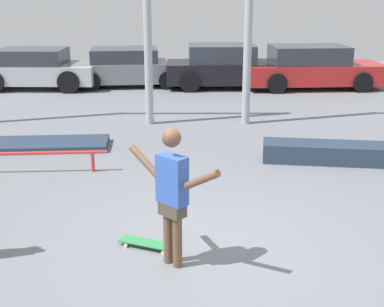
{
  "coord_description": "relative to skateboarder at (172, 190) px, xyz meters",
  "views": [
    {
      "loc": [
        -0.21,
        -6.4,
        3.4
      ],
      "look_at": [
        -0.17,
        1.73,
        0.8
      ],
      "focal_mm": 50.0,
      "sensor_mm": 36.0,
      "label": 1
    }
  ],
  "objects": [
    {
      "name": "grind_rail",
      "position": [
        -2.86,
        3.44,
        -0.67
      ],
      "size": [
        3.03,
        0.24,
        0.41
      ],
      "rotation": [
        0.0,
        0.0,
        0.06
      ],
      "color": "red",
      "rests_on": "ground_plane"
    },
    {
      "name": "grind_box",
      "position": [
        3.12,
        4.05,
        -0.82
      ],
      "size": [
        2.93,
        1.03,
        0.38
      ],
      "primitive_type": "cube",
      "rotation": [
        0.0,
        0.0,
        -0.13
      ],
      "color": "#28384C",
      "rests_on": "ground_plane"
    },
    {
      "name": "parked_car_silver",
      "position": [
        -4.93,
        11.99,
        -0.36
      ],
      "size": [
        3.98,
        2.0,
        1.32
      ],
      "rotation": [
        0.0,
        0.0,
        -0.03
      ],
      "color": "#B7BABF",
      "rests_on": "ground_plane"
    },
    {
      "name": "manual_pad",
      "position": [
        -3.35,
        5.03,
        -0.94
      ],
      "size": [
        3.61,
        1.25,
        0.14
      ],
      "primitive_type": "cube",
      "rotation": [
        0.0,
        0.0,
        0.07
      ],
      "color": "#28384C",
      "rests_on": "ground_plane"
    },
    {
      "name": "parked_car_black",
      "position": [
        1.42,
        12.1,
        -0.31
      ],
      "size": [
        4.05,
        1.94,
        1.44
      ],
      "rotation": [
        0.0,
        0.0,
        0.02
      ],
      "color": "black",
      "rests_on": "ground_plane"
    },
    {
      "name": "skateboard",
      "position": [
        -0.35,
        0.44,
        -0.95
      ],
      "size": [
        0.83,
        0.51,
        0.08
      ],
      "rotation": [
        0.0,
        0.0,
        -0.39
      ],
      "color": "#338C4C",
      "rests_on": "ground_plane"
    },
    {
      "name": "parked_car_red",
      "position": [
        4.33,
        11.96,
        -0.33
      ],
      "size": [
        4.65,
        2.14,
        1.42
      ],
      "rotation": [
        0.0,
        0.0,
        0.06
      ],
      "color": "red",
      "rests_on": "ground_plane"
    },
    {
      "name": "parked_car_grey",
      "position": [
        -1.89,
        12.47,
        -0.38
      ],
      "size": [
        4.22,
        2.2,
        1.29
      ],
      "rotation": [
        0.0,
        0.0,
        0.09
      ],
      "color": "slate",
      "rests_on": "ground_plane"
    },
    {
      "name": "skateboarder",
      "position": [
        0.0,
        0.0,
        0.0
      ],
      "size": [
        1.15,
        1.08,
        1.78
      ],
      "rotation": [
        0.0,
        0.0,
        -0.75
      ],
      "color": "brown",
      "rests_on": "ground_plane"
    },
    {
      "name": "ground_plane",
      "position": [
        0.42,
        0.37,
        -1.01
      ],
      "size": [
        36.0,
        36.0,
        0.0
      ],
      "primitive_type": "plane",
      "color": "slate"
    }
  ]
}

